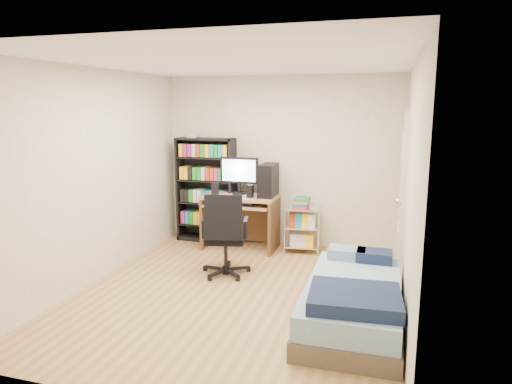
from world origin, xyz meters
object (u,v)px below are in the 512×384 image
(computer_desk, at_px, (249,200))
(bed, at_px, (353,300))
(media_shelf, at_px, (206,189))
(office_chair, at_px, (225,249))

(computer_desk, xyz_separation_m, bed, (1.68, -1.99, -0.49))
(media_shelf, relative_size, office_chair, 1.59)
(media_shelf, bearing_deg, office_chair, -59.04)
(bed, bearing_deg, office_chair, 152.57)
(media_shelf, xyz_separation_m, bed, (2.41, -2.17, -0.59))
(office_chair, relative_size, bed, 0.58)
(media_shelf, distance_m, computer_desk, 0.76)
(office_chair, height_order, bed, office_chair)
(computer_desk, bearing_deg, bed, -49.85)
(bed, bearing_deg, computer_desk, 130.15)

